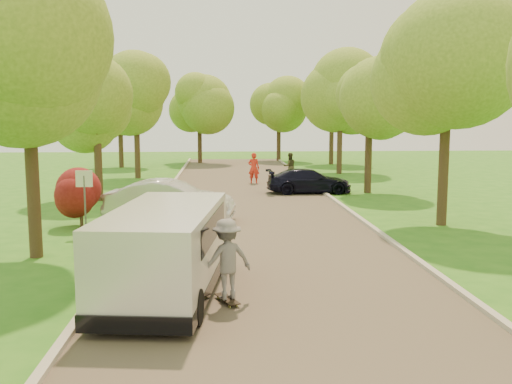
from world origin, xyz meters
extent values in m
plane|color=#2C721B|center=(0.00, 0.00, 0.00)|extent=(100.00, 100.00, 0.00)
cube|color=#4C4438|center=(0.00, 8.00, 0.01)|extent=(8.00, 60.00, 0.01)
cube|color=#B2AD9E|center=(-4.05, 8.00, 0.06)|extent=(0.18, 60.00, 0.12)
cube|color=#B2AD9E|center=(4.05, 8.00, 0.06)|extent=(0.18, 60.00, 0.12)
cylinder|color=#59595E|center=(-5.80, 4.00, 1.00)|extent=(0.06, 0.06, 2.00)
cube|color=white|center=(-5.80, 4.00, 1.90)|extent=(0.55, 0.04, 0.55)
cylinder|color=#382619|center=(-6.30, 5.50, 0.35)|extent=(0.12, 0.12, 0.70)
sphere|color=#590F0F|center=(-6.30, 5.50, 1.10)|extent=(1.70, 1.70, 1.70)
cylinder|color=#382619|center=(-6.50, 1.00, 1.80)|extent=(0.36, 0.36, 3.60)
sphere|color=#587E22|center=(-6.50, 1.00, 4.98)|extent=(4.60, 4.60, 4.60)
sphere|color=#587E22|center=(-5.81, 1.00, 5.67)|extent=(3.45, 3.45, 3.45)
cylinder|color=#382619|center=(-7.00, 12.00, 1.57)|extent=(0.36, 0.36, 3.15)
sphere|color=#587E22|center=(-7.00, 12.00, 4.41)|extent=(4.20, 4.20, 4.20)
sphere|color=#587E22|center=(-6.37, 12.00, 5.04)|extent=(3.15, 3.15, 3.15)
cylinder|color=#382619|center=(-6.60, 22.00, 1.91)|extent=(0.36, 0.36, 3.83)
sphere|color=#587E22|center=(-6.60, 22.00, 5.27)|extent=(4.80, 4.80, 4.80)
sphere|color=#587E22|center=(-5.88, 22.00, 5.99)|extent=(3.60, 3.60, 3.60)
cylinder|color=#382619|center=(6.80, 5.00, 1.91)|extent=(0.36, 0.36, 3.83)
sphere|color=#587E22|center=(6.80, 5.00, 5.33)|extent=(5.00, 5.00, 5.00)
sphere|color=#587E22|center=(7.55, 5.00, 6.08)|extent=(3.75, 3.75, 3.75)
cylinder|color=#382619|center=(6.40, 14.00, 1.69)|extent=(0.36, 0.36, 3.38)
sphere|color=#587E22|center=(6.40, 14.00, 4.70)|extent=(4.40, 4.40, 4.40)
sphere|color=#587E22|center=(7.06, 14.00, 5.36)|extent=(3.30, 3.30, 3.30)
cylinder|color=#382619|center=(7.00, 24.00, 2.02)|extent=(0.36, 0.36, 4.05)
sphere|color=#587E22|center=(7.00, 24.00, 5.61)|extent=(5.20, 5.20, 5.20)
sphere|color=#587E22|center=(7.78, 24.00, 6.39)|extent=(3.90, 3.90, 3.90)
cylinder|color=#382619|center=(-9.00, 30.00, 1.80)|extent=(0.36, 0.36, 3.60)
sphere|color=#587E22|center=(-9.00, 30.00, 5.10)|extent=(5.00, 5.00, 5.00)
sphere|color=#587E22|center=(-8.25, 30.00, 5.85)|extent=(3.75, 3.75, 3.75)
cylinder|color=#382619|center=(8.00, 32.00, 1.91)|extent=(0.36, 0.36, 3.83)
sphere|color=#587E22|center=(8.00, 32.00, 5.33)|extent=(5.00, 5.00, 5.00)
sphere|color=#587E22|center=(8.75, 32.00, 6.08)|extent=(3.75, 3.75, 3.75)
cylinder|color=#382619|center=(-3.00, 34.00, 1.69)|extent=(0.36, 0.36, 3.38)
sphere|color=#587E22|center=(-3.00, 34.00, 4.81)|extent=(4.80, 4.80, 4.80)
sphere|color=#587E22|center=(-2.28, 34.00, 5.53)|extent=(3.60, 3.60, 3.60)
cylinder|color=#382619|center=(4.00, 36.00, 1.80)|extent=(0.36, 0.36, 3.60)
sphere|color=#587E22|center=(4.00, 36.00, 5.10)|extent=(5.00, 5.00, 5.00)
sphere|color=#587E22|center=(4.75, 36.00, 5.85)|extent=(3.75, 3.75, 3.75)
cube|color=silver|center=(-2.50, -2.82, 1.08)|extent=(2.68, 5.42, 1.79)
cube|color=black|center=(-2.50, -2.82, 0.33)|extent=(2.72, 5.53, 0.33)
cube|color=black|center=(-2.47, -2.55, 1.52)|extent=(2.53, 3.92, 0.60)
cylinder|color=black|center=(-3.63, -4.43, 0.36)|extent=(0.35, 0.74, 0.72)
cylinder|color=black|center=(-1.80, -4.66, 0.36)|extent=(0.35, 0.74, 0.72)
cylinder|color=black|center=(-3.20, -0.99, 0.36)|extent=(0.35, 0.74, 0.72)
cylinder|color=black|center=(-1.37, -1.21, 0.36)|extent=(0.35, 0.74, 0.72)
imported|color=silver|center=(-3.18, 6.22, 0.79)|extent=(4.98, 2.28, 1.58)
imported|color=black|center=(3.30, 14.00, 0.63)|extent=(4.43, 1.92, 1.27)
cube|color=black|center=(-1.17, -3.39, 0.10)|extent=(0.56, 0.91, 0.02)
cylinder|color=#BFCC4C|center=(-1.21, -3.07, 0.04)|extent=(0.05, 0.07, 0.07)
cylinder|color=#BFCC4C|center=(-1.36, -3.13, 0.04)|extent=(0.05, 0.07, 0.07)
cylinder|color=#BFCC4C|center=(-0.98, -3.65, 0.04)|extent=(0.05, 0.07, 0.07)
cylinder|color=#BFCC4C|center=(-1.12, -3.71, 0.04)|extent=(0.05, 0.07, 0.07)
imported|color=slate|center=(-1.17, -3.39, 0.97)|extent=(1.27, 1.01, 1.72)
imported|color=red|center=(0.71, 18.46, 0.92)|extent=(0.76, 0.59, 1.84)
imported|color=#343620|center=(3.10, 20.47, 0.84)|extent=(0.94, 0.80, 1.69)
camera|label=1|loc=(-1.30, -15.10, 3.94)|focal=40.00mm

